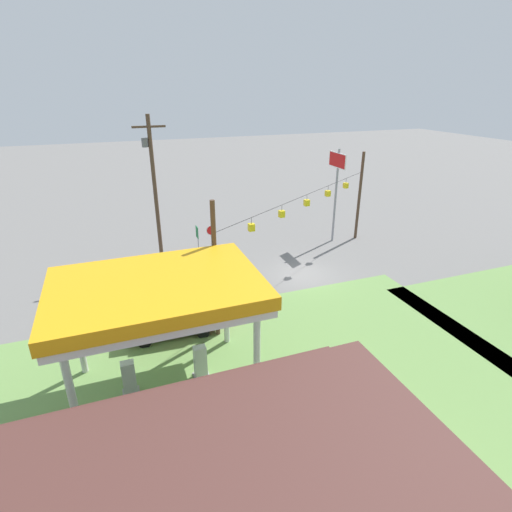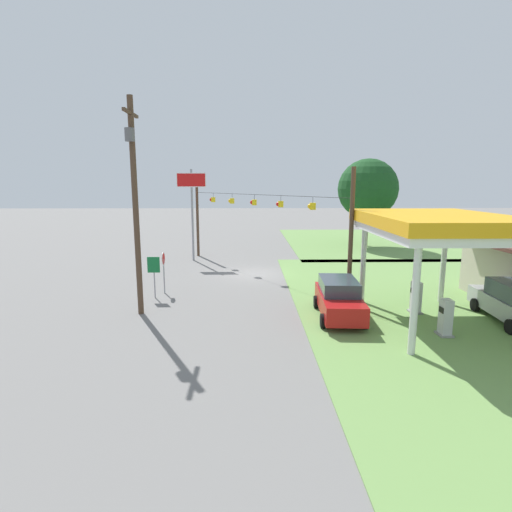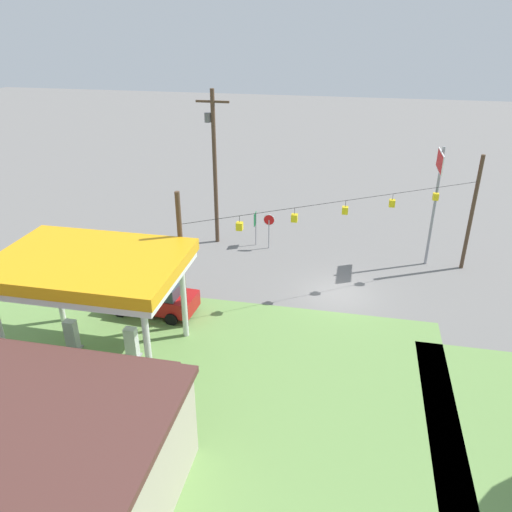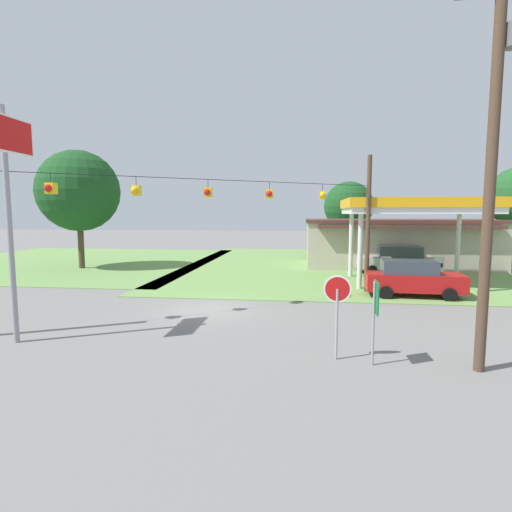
% 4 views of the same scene
% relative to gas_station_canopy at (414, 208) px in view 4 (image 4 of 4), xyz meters
% --- Properties ---
extents(ground_plane, '(160.00, 160.00, 0.00)m').
position_rel_gas_station_canopy_xyz_m(ground_plane, '(-10.69, -8.00, -4.61)').
color(ground_plane, slate).
extents(grass_verge_station_corner, '(36.00, 28.00, 0.04)m').
position_rel_gas_station_canopy_xyz_m(grass_verge_station_corner, '(2.00, 8.08, -4.59)').
color(grass_verge_station_corner, '#6B934C').
rests_on(grass_verge_station_corner, ground).
extents(grass_verge_opposite_corner, '(24.00, 24.00, 0.04)m').
position_rel_gas_station_canopy_xyz_m(grass_verge_opposite_corner, '(-26.69, 8.00, -4.59)').
color(grass_verge_opposite_corner, '#6B934C').
rests_on(grass_verge_opposite_corner, ground).
extents(gas_station_canopy, '(8.22, 5.79, 5.14)m').
position_rel_gas_station_canopy_xyz_m(gas_station_canopy, '(0.00, 0.00, 0.00)').
color(gas_station_canopy, silver).
rests_on(gas_station_canopy, ground).
extents(gas_station_store, '(14.54, 7.58, 3.79)m').
position_rel_gas_station_canopy_xyz_m(gas_station_store, '(0.87, 8.06, -2.71)').
color(gas_station_store, '#B2A893').
rests_on(gas_station_store, ground).
extents(fuel_pump_near, '(0.71, 0.56, 1.63)m').
position_rel_gas_station_canopy_xyz_m(fuel_pump_near, '(-1.53, -0.00, -3.84)').
color(fuel_pump_near, gray).
rests_on(fuel_pump_near, ground).
extents(fuel_pump_far, '(0.71, 0.56, 1.63)m').
position_rel_gas_station_canopy_xyz_m(fuel_pump_far, '(1.53, -0.00, -3.84)').
color(fuel_pump_far, gray).
rests_on(fuel_pump_far, ground).
extents(car_at_pumps_front, '(4.88, 2.33, 1.88)m').
position_rel_gas_station_canopy_xyz_m(car_at_pumps_front, '(-1.00, -4.02, -3.65)').
color(car_at_pumps_front, '#AD1414').
rests_on(car_at_pumps_front, ground).
extents(car_at_pumps_rear, '(5.31, 2.41, 1.97)m').
position_rel_gas_station_canopy_xyz_m(car_at_pumps_rear, '(-0.02, 4.01, -3.61)').
color(car_at_pumps_rear, '#9E9EA3').
rests_on(car_at_pumps_rear, ground).
extents(stop_sign_roadside, '(0.80, 0.08, 2.50)m').
position_rel_gas_station_canopy_xyz_m(stop_sign_roadside, '(-5.58, -13.47, -2.80)').
color(stop_sign_roadside, '#99999E').
rests_on(stop_sign_roadside, ground).
extents(stop_sign_overhead, '(0.22, 2.44, 7.67)m').
position_rel_gas_station_canopy_xyz_m(stop_sign_overhead, '(-15.97, -13.14, 0.93)').
color(stop_sign_overhead, gray).
rests_on(stop_sign_overhead, ground).
extents(route_sign, '(0.10, 0.70, 2.40)m').
position_rel_gas_station_canopy_xyz_m(route_sign, '(-4.56, -13.81, -2.90)').
color(route_sign, gray).
rests_on(route_sign, ground).
extents(utility_pole_main, '(2.20, 0.44, 10.49)m').
position_rel_gas_station_canopy_xyz_m(utility_pole_main, '(-1.73, -13.87, 1.23)').
color(utility_pole_main, '#4C3828').
rests_on(utility_pole_main, ground).
extents(signal_span_gantry, '(15.33, 10.24, 7.34)m').
position_rel_gas_station_canopy_xyz_m(signal_span_gantry, '(-10.69, -8.02, -0.52)').
color(signal_span_gantry, '#4C3828').
rests_on(signal_span_gantry, ground).
extents(tree_behind_station, '(4.90, 4.90, 7.44)m').
position_rel_gas_station_canopy_xyz_m(tree_behind_station, '(-2.12, 16.03, 0.36)').
color(tree_behind_station, '#4C3828').
rests_on(tree_behind_station, ground).
extents(tree_west_verge, '(6.12, 6.12, 9.03)m').
position_rel_gas_station_canopy_xyz_m(tree_west_verge, '(-23.65, 3.87, 1.34)').
color(tree_west_verge, '#4C3828').
rests_on(tree_west_verge, ground).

